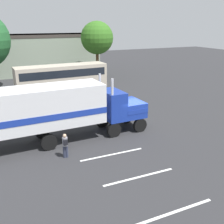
{
  "coord_description": "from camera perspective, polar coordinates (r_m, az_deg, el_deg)",
  "views": [
    {
      "loc": [
        -9.93,
        -17.83,
        8.26
      ],
      "look_at": [
        -1.56,
        0.19,
        1.6
      ],
      "focal_mm": 42.87,
      "sensor_mm": 36.0,
      "label": 1
    }
  ],
  "objects": [
    {
      "name": "lane_stripe_near",
      "position": [
        17.83,
        0.03,
        -9.05
      ],
      "size": [
        4.4,
        0.23,
        0.01
      ],
      "primitive_type": "cube",
      "rotation": [
        0.0,
        0.0,
        -0.02
      ],
      "color": "silver",
      "rests_on": "ground_plane"
    },
    {
      "name": "parked_bus",
      "position": [
        33.45,
        -10.66,
        7.54
      ],
      "size": [
        11.08,
        2.93,
        3.4
      ],
      "color": "#BFB29E",
      "rests_on": "ground_plane"
    },
    {
      "name": "lane_stripe_far",
      "position": [
        13.38,
        12.99,
        -20.13
      ],
      "size": [
        4.4,
        0.17,
        0.01
      ],
      "primitive_type": "cube",
      "rotation": [
        0.0,
        0.0,
        -0.0
      ],
      "color": "silver",
      "rests_on": "ground_plane"
    },
    {
      "name": "person_bystander",
      "position": [
        17.35,
        -9.95,
        -6.9
      ],
      "size": [
        0.34,
        0.46,
        1.63
      ],
      "color": "#2D3347",
      "rests_on": "ground_plane"
    },
    {
      "name": "tree_center",
      "position": [
        42.16,
        -3.22,
        15.49
      ],
      "size": [
        4.95,
        4.95,
        8.55
      ],
      "color": "brown",
      "rests_on": "ground_plane"
    },
    {
      "name": "lane_stripe_mid",
      "position": [
        15.56,
        5.83,
        -13.62
      ],
      "size": [
        4.4,
        0.24,
        0.01
      ],
      "primitive_type": "cube",
      "rotation": [
        0.0,
        0.0,
        -0.02
      ],
      "color": "silver",
      "rests_on": "ground_plane"
    },
    {
      "name": "ground_plane",
      "position": [
        22.02,
        3.9,
        -3.55
      ],
      "size": [
        120.0,
        120.0,
        0.0
      ],
      "primitive_type": "plane",
      "color": "#2D2D30"
    },
    {
      "name": "building_backdrop",
      "position": [
        47.91,
        -13.63,
        12.27
      ],
      "size": [
        17.22,
        6.54,
        6.47
      ],
      "color": "gray",
      "rests_on": "ground_plane"
    },
    {
      "name": "semi_truck",
      "position": [
        19.06,
        -14.18,
        0.43
      ],
      "size": [
        14.24,
        3.27,
        4.5
      ],
      "color": "#193399",
      "rests_on": "ground_plane"
    }
  ]
}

